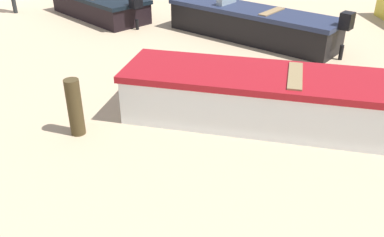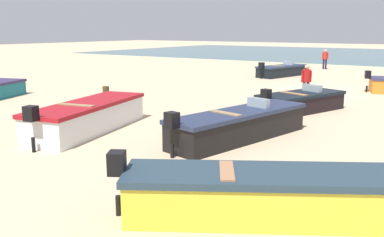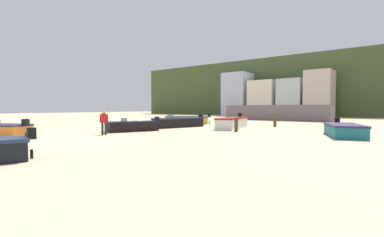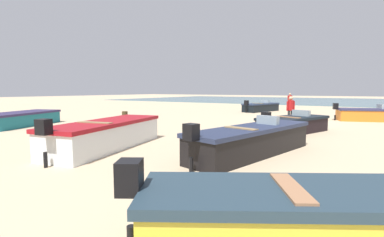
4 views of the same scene
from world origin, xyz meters
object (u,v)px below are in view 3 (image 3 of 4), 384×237
Objects in this scene: boat_black_3 at (133,126)px; boat_white_4 at (232,123)px; mooring_post_near_water at (236,125)px; boat_orange_0 at (1,130)px; boat_teal_5 at (344,130)px; boat_black_1 at (179,122)px; mooring_post_mid_beach at (275,120)px; boat_yellow_6 at (187,120)px; beach_walker_distant at (104,120)px.

boat_white_4 is (4.57, 7.03, 0.09)m from boat_black_3.
boat_black_3 is 7.76m from mooring_post_near_water.
boat_teal_5 is at bearing -70.35° from boat_orange_0.
boat_black_1 reaches higher than mooring_post_mid_beach.
boat_yellow_6 is 10.64m from mooring_post_near_water.
boat_teal_5 is at bearing -41.97° from mooring_post_mid_beach.
boat_white_4 is at bearing -113.90° from mooring_post_mid_beach.
boat_orange_0 is 21.43m from mooring_post_mid_beach.
mooring_post_mid_beach is (2.00, 4.51, 0.11)m from boat_white_4.
boat_black_3 is at bearing -40.66° from boat_orange_0.
beach_walker_distant reaches higher than boat_black_1.
boat_black_3 is 3.21m from beach_walker_distant.
beach_walker_distant is (-5.75, -14.60, 0.37)m from mooring_post_mid_beach.
boat_yellow_6 is (0.32, 17.53, 0.02)m from boat_orange_0.
mooring_post_mid_beach is at bearing -99.75° from boat_black_3.
boat_orange_0 is 0.87× the size of boat_teal_5.
boat_white_4 is 5.12× the size of mooring_post_near_water.
boat_white_4 is at bearing -29.92° from boat_teal_5.
mooring_post_near_water is (6.39, -0.94, 0.06)m from boat_black_1.
mooring_post_near_water is 0.87× the size of mooring_post_mid_beach.
boat_black_1 reaches higher than boat_black_3.
boat_black_1 is 5.31m from boat_black_3.
beach_walker_distant is at bearing 14.51° from boat_teal_5.
mooring_post_mid_beach reaches higher than mooring_post_near_water.
beach_walker_distant is (3.50, -12.95, 0.52)m from boat_yellow_6.
beach_walker_distant is (3.82, 4.58, 0.54)m from boat_orange_0.
boat_orange_0 is 0.76× the size of boat_black_1.
beach_walker_distant reaches higher than boat_teal_5.
boat_white_4 is 7.79m from boat_yellow_6.
boat_white_4 reaches higher than boat_black_3.
boat_black_1 is 3.32× the size of beach_walker_distant.
boat_orange_0 is 8.20m from boat_black_3.
boat_teal_5 is (8.72, -1.54, -0.08)m from boat_white_4.
mooring_post_mid_beach is (9.25, 1.65, 0.15)m from boat_yellow_6.
boat_yellow_6 is at bearing -34.35° from boat_white_4.
mooring_post_near_water is (-6.88, -1.12, 0.12)m from boat_teal_5.
boat_orange_0 is 0.87× the size of boat_yellow_6.
boat_white_4 is 1.11× the size of boat_teal_5.
mooring_post_mid_beach is at bearing -126.69° from boat_white_4.
boat_yellow_6 is at bearing -20.26° from boat_orange_0.
boat_yellow_6 is (-2.68, 9.90, 0.05)m from boat_black_3.
boat_orange_0 is 0.78× the size of boat_white_4.
beach_walker_distant is at bearing 124.91° from boat_black_3.
boat_teal_5 is at bearing 157.21° from boat_white_4.
boat_white_4 is (7.57, 14.66, 0.06)m from boat_orange_0.
mooring_post_near_water is (9.09, -5.52, 0.08)m from boat_yellow_6.
boat_white_4 reaches higher than boat_black_1.
boat_black_1 reaches higher than boat_orange_0.
boat_black_1 is 5.33m from boat_yellow_6.
boat_orange_0 is 2.50× the size of beach_walker_distant.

